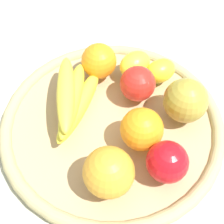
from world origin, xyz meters
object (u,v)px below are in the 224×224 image
apple_2 (138,84)px  apple_0 (186,101)px  orange_0 (109,172)px  apple_1 (167,162)px  banana_bunch (73,98)px  lemon_1 (135,64)px  orange_2 (142,129)px  orange_1 (99,61)px  lemon_0 (161,71)px

apple_2 → apple_0: size_ratio=0.84×
orange_0 → apple_1: size_ratio=1.18×
orange_0 → banana_bunch: bearing=129.9°
lemon_1 → apple_1: bearing=-63.3°
apple_0 → orange_2: bearing=-127.5°
orange_1 → apple_1: size_ratio=1.04×
lemon_1 → orange_0: bearing=-85.3°
banana_bunch → orange_1: (0.02, 0.10, 0.00)m
apple_0 → lemon_0: 0.10m
banana_bunch → apple_2: (0.10, 0.06, 0.00)m
banana_bunch → apple_2: bearing=31.6°
orange_2 → banana_bunch: 0.14m
orange_2 → apple_2: orange_2 is taller
orange_2 → apple_0: bearing=52.5°
banana_bunch → orange_1: 0.10m
banana_bunch → orange_0: 0.16m
banana_bunch → lemon_0: size_ratio=2.87×
orange_0 → lemon_0: size_ratio=1.28×
orange_1 → orange_0: 0.24m
orange_2 → orange_0: orange_0 is taller
orange_1 → lemon_0: orange_1 is taller
orange_2 → apple_1: (0.05, -0.05, -0.00)m
apple_0 → orange_1: bearing=162.7°
apple_1 → apple_0: bearing=86.1°
apple_0 → orange_0: (-0.09, -0.17, 0.00)m
orange_2 → orange_0: (-0.03, -0.09, 0.00)m
orange_1 → lemon_0: bearing=9.4°
apple_0 → orange_0: bearing=-117.8°
orange_2 → orange_1: (-0.12, 0.13, -0.00)m
apple_1 → lemon_0: size_ratio=1.08×
orange_2 → apple_2: (-0.03, 0.10, -0.00)m
lemon_0 → banana_bunch: bearing=-139.1°
banana_bunch → apple_1: size_ratio=2.66×
orange_2 → banana_bunch: bearing=165.6°
lemon_1 → apple_0: (0.11, -0.08, 0.01)m
apple_2 → apple_1: bearing=-60.4°
apple_2 → lemon_1: 0.06m
banana_bunch → lemon_0: (0.14, 0.12, -0.01)m
orange_0 → apple_1: (0.08, 0.04, -0.01)m
orange_2 → orange_0: bearing=-107.8°
apple_1 → lemon_0: (-0.05, 0.20, -0.01)m
orange_2 → lemon_0: size_ratio=1.17×
apple_0 → banana_bunch: bearing=-167.4°
lemon_1 → lemon_0: (0.05, -0.00, -0.00)m
apple_0 → apple_1: apple_0 is taller
lemon_1 → orange_0: size_ratio=0.85×
orange_1 → lemon_0: size_ratio=1.12×
orange_2 → apple_1: bearing=-41.8°
orange_2 → banana_bunch: orange_2 is taller
apple_1 → lemon_0: 0.20m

